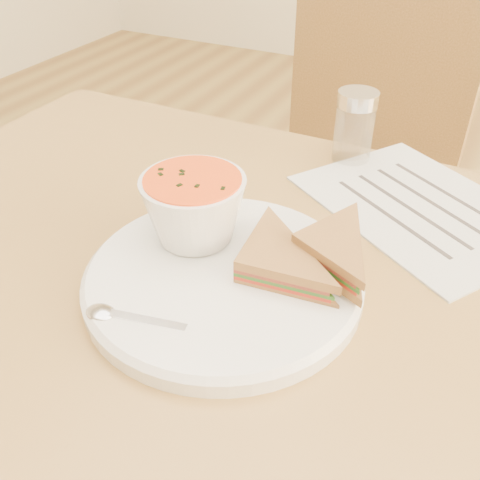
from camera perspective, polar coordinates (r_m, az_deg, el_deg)
The scene contains 9 objects.
dining_table at distance 0.89m, azimuth -1.60°, elevation -21.32°, with size 1.00×0.70×0.75m, color brown, non-canonical shape.
chair_far at distance 1.21m, azimuth 9.64°, elevation 2.61°, with size 0.41×0.41×0.93m, color brown, non-canonical shape.
plate at distance 0.57m, azimuth -1.81°, elevation -4.21°, with size 0.29×0.29×0.02m, color white, non-canonical shape.
soup_bowl at distance 0.59m, azimuth -4.90°, elevation 3.07°, with size 0.12×0.12×0.08m, color white, non-canonical shape.
sandwich_half_a at distance 0.54m, azimuth -0.71°, elevation -3.70°, with size 0.11×0.11×0.03m, color #9F6638, non-canonical shape.
sandwich_half_b at distance 0.56m, azimuth 5.44°, elevation -0.64°, with size 0.10×0.10×0.03m, color #9F6638, non-canonical shape.
spoon at distance 0.51m, azimuth -9.93°, elevation -8.53°, with size 0.16×0.03×0.01m, color silver, non-canonical shape.
paper_menu at distance 0.74m, azimuth 18.68°, elevation 3.43°, with size 0.30×0.22×0.00m, color silver, non-canonical shape.
condiment_shaker at distance 0.81m, azimuth 12.10°, elevation 11.73°, with size 0.06×0.06×0.10m, color silver, non-canonical shape.
Camera 1 is at (0.23, -0.42, 1.13)m, focal length 40.00 mm.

